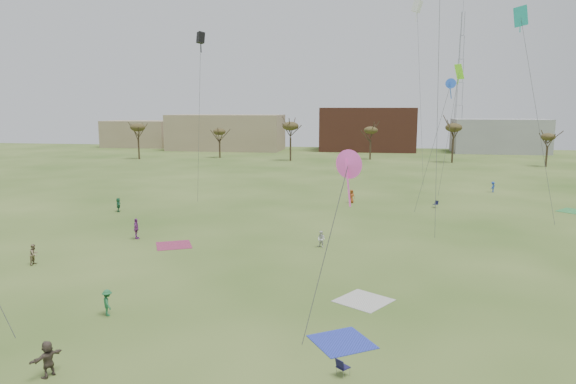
% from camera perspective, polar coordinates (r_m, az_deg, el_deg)
% --- Properties ---
extents(ground, '(260.00, 260.00, 0.00)m').
position_cam_1_polar(ground, '(31.39, -3.68, -13.57)').
color(ground, '#305019').
rests_on(ground, ground).
extents(flyer_near_center, '(1.11, 1.17, 1.59)m').
position_cam_1_polar(flyer_near_center, '(32.94, -19.35, -11.48)').
color(flyer_near_center, '#23693A').
rests_on(flyer_near_center, ground).
extents(spectator_fore_b, '(0.63, 0.80, 1.64)m').
position_cam_1_polar(spectator_fore_b, '(45.27, -26.30, -6.20)').
color(spectator_fore_b, '#8D7959').
rests_on(spectator_fore_b, ground).
extents(spectator_fore_c, '(1.09, 1.66, 1.72)m').
position_cam_1_polar(spectator_fore_c, '(27.08, -25.06, -16.39)').
color(spectator_fore_c, brown).
rests_on(spectator_fore_c, ground).
extents(spectator_mid_d, '(0.78, 1.24, 1.96)m').
position_cam_1_polar(spectator_mid_d, '(50.30, -16.45, -3.92)').
color(spectator_mid_d, '#893B8E').
rests_on(spectator_mid_d, ground).
extents(spectator_mid_e, '(0.90, 0.83, 1.49)m').
position_cam_1_polar(spectator_mid_e, '(45.52, 3.70, -5.24)').
color(spectator_mid_e, silver).
rests_on(spectator_mid_e, ground).
extents(flyer_far_a, '(1.07, 1.57, 1.63)m').
position_cam_1_polar(flyer_far_a, '(64.01, -18.26, -1.35)').
color(flyer_far_a, '#226740').
rests_on(flyer_far_a, ground).
extents(flyer_far_b, '(0.99, 0.85, 1.72)m').
position_cam_1_polar(flyer_far_b, '(66.76, 7.05, -0.48)').
color(flyer_far_b, '#9B451A').
rests_on(flyer_far_b, ground).
extents(flyer_far_c, '(1.05, 1.16, 1.56)m').
position_cam_1_polar(flyer_far_c, '(80.21, 21.73, 0.52)').
color(flyer_far_c, '#2243A0').
rests_on(flyer_far_c, ground).
extents(blanket_blue, '(3.93, 3.93, 0.03)m').
position_cam_1_polar(blanket_blue, '(28.39, 6.00, -16.18)').
color(blanket_blue, '#2A3BB8').
rests_on(blanket_blue, ground).
extents(blanket_cream, '(4.11, 4.11, 0.03)m').
position_cam_1_polar(blanket_cream, '(33.96, 8.36, -11.82)').
color(blanket_cream, beige).
rests_on(blanket_cream, ground).
extents(blanket_plum, '(4.02, 4.02, 0.03)m').
position_cam_1_polar(blanket_plum, '(47.39, -12.53, -5.78)').
color(blanket_plum, '#932D52').
rests_on(blanket_plum, ground).
extents(blanket_olive, '(4.67, 4.67, 0.03)m').
position_cam_1_polar(blanket_olive, '(69.77, 29.20, -1.90)').
color(blanket_olive, '#338C43').
rests_on(blanket_olive, ground).
extents(camp_chair_center, '(0.73, 0.74, 0.87)m').
position_cam_1_polar(camp_chair_center, '(25.19, 6.09, -19.05)').
color(camp_chair_center, '#17163C').
rests_on(camp_chair_center, ground).
extents(camp_chair_right, '(0.74, 0.74, 0.87)m').
position_cam_1_polar(camp_chair_right, '(65.77, 16.00, -1.45)').
color(camp_chair_right, '#141638').
rests_on(camp_chair_right, ground).
extents(kites_aloft, '(55.02, 59.82, 26.99)m').
position_cam_1_polar(kites_aloft, '(62.18, 8.06, 17.29)').
color(kites_aloft, '#DE27B9').
rests_on(kites_aloft, ground).
extents(tree_line, '(117.44, 49.32, 8.91)m').
position_cam_1_polar(tree_line, '(107.79, 4.37, 6.65)').
color(tree_line, '#3A2B1E').
rests_on(tree_line, ground).
extents(building_tan, '(32.00, 14.00, 10.00)m').
position_cam_1_polar(building_tan, '(149.24, -6.86, 6.57)').
color(building_tan, '#937F60').
rests_on(building_tan, ground).
extents(building_brick, '(26.00, 16.00, 12.00)m').
position_cam_1_polar(building_brick, '(148.27, 8.82, 6.89)').
color(building_brick, brown).
rests_on(building_brick, ground).
extents(building_grey, '(24.00, 12.00, 9.00)m').
position_cam_1_polar(building_grey, '(150.09, 22.34, 5.76)').
color(building_grey, gray).
rests_on(building_grey, ground).
extents(building_tan_west, '(20.00, 12.00, 8.00)m').
position_cam_1_polar(building_tan_west, '(166.55, -16.19, 6.21)').
color(building_tan_west, '#937F60').
rests_on(building_tan_west, ground).
extents(radio_tower, '(1.51, 1.72, 41.00)m').
position_cam_1_polar(radio_tower, '(155.06, 18.43, 11.52)').
color(radio_tower, '#9EA3A8').
rests_on(radio_tower, ground).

